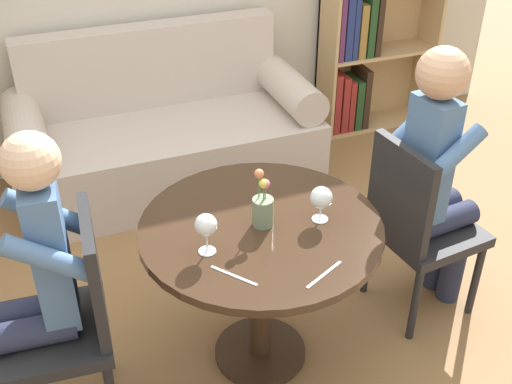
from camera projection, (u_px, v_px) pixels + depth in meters
ground_plane at (260, 354)px, 2.85m from camera, size 16.00×16.00×0.00m
round_table at (261, 253)px, 2.54m from camera, size 0.95×0.95×0.71m
couch at (165, 137)px, 3.91m from camera, size 1.80×0.80×0.92m
bookshelf_right at (362, 55)px, 4.45m from camera, size 0.82×0.28×1.10m
chair_left at (68, 317)px, 2.34m from camera, size 0.45×0.45×0.90m
chair_right at (416, 222)px, 2.84m from camera, size 0.46×0.46×0.90m
person_left at (34, 287)px, 2.24m from camera, size 0.43×0.36×1.25m
person_right at (437, 178)px, 2.77m from camera, size 0.44×0.37×1.30m
wine_glass_left at (206, 226)px, 2.26m from camera, size 0.08×0.08×0.16m
wine_glass_right at (321, 199)px, 2.44m from camera, size 0.09×0.09×0.15m
flower_vase at (263, 207)px, 2.42m from camera, size 0.08×0.08×0.24m
knife_left_setting at (324, 274)px, 2.22m from camera, size 0.18×0.09×0.00m
fork_left_setting at (234, 276)px, 2.21m from camera, size 0.12×0.16×0.00m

